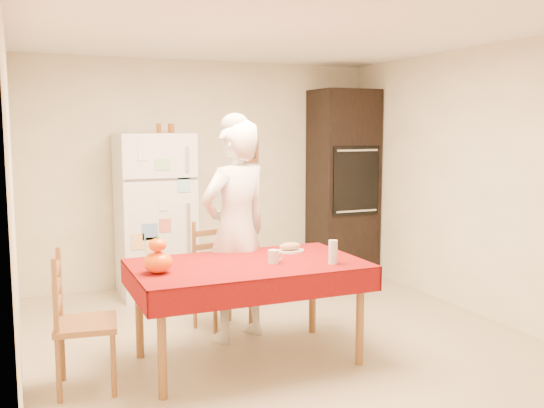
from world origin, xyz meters
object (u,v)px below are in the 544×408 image
chair_left (76,317)px  pumpkin_lower (158,262)px  coffee_mug (273,257)px  bread_plate (290,251)px  seated_woman (236,231)px  refrigerator (155,215)px  chair_far (219,271)px  wine_glass (333,252)px  oven_cabinet (343,183)px  dining_table (248,272)px

chair_left → pumpkin_lower: size_ratio=4.73×
coffee_mug → bread_plate: bearing=48.3°
seated_woman → pumpkin_lower: bearing=18.0°
refrigerator → chair_far: refrigerator is taller
chair_left → bread_plate: (1.68, 0.24, 0.26)m
wine_glass → bread_plate: (-0.12, 0.50, -0.08)m
seated_woman → bread_plate: size_ratio=7.57×
refrigerator → chair_far: bearing=-78.4°
oven_cabinet → dining_table: (-2.05, -2.19, -0.41)m
chair_far → bread_plate: chair_far is taller
refrigerator → oven_cabinet: size_ratio=0.77×
oven_cabinet → bread_plate: size_ratio=9.17×
pumpkin_lower → wine_glass: size_ratio=1.14×
chair_far → wine_glass: bearing=-78.5°
seated_woman → chair_far: bearing=-99.1°
refrigerator → seated_woman: seated_woman is taller
oven_cabinet → pumpkin_lower: size_ratio=10.96×
oven_cabinet → seated_woman: size_ratio=1.21×
chair_left → pumpkin_lower: bearing=-86.2°
coffee_mug → chair_left: bearing=177.1°
refrigerator → coffee_mug: refrigerator is taller
coffee_mug → chair_far: bearing=97.9°
bread_plate → coffee_mug: bearing=-131.7°
refrigerator → bread_plate: (0.68, -1.93, -0.08)m
wine_glass → bread_plate: wine_glass is taller
dining_table → coffee_mug: size_ratio=17.00×
seated_woman → bread_plate: (0.35, -0.30, -0.14)m
oven_cabinet → coffee_mug: oven_cabinet is taller
coffee_mug → pumpkin_lower: size_ratio=0.50×
oven_cabinet → wine_glass: bearing=-120.9°
seated_woman → pumpkin_lower: 0.97m
chair_far → bread_plate: size_ratio=3.96×
oven_cabinet → chair_left: bearing=-145.9°
oven_cabinet → seated_woman: oven_cabinet is taller
seated_woman → coffee_mug: size_ratio=18.18×
pumpkin_lower → wine_glass: wine_glass is taller
pumpkin_lower → coffee_mug: bearing=-2.3°
dining_table → seated_woman: 0.57m
coffee_mug → bread_plate: 0.42m
oven_cabinet → chair_far: bearing=-145.9°
oven_cabinet → seated_woman: (-1.95, -1.67, -0.19)m
chair_left → wine_glass: (1.80, -0.25, 0.34)m
chair_far → refrigerator: bearing=87.8°
chair_left → seated_woman: bearing=-60.1°
oven_cabinet → refrigerator: bearing=-178.8°
chair_left → bread_plate: bearing=-74.2°
bread_plate → oven_cabinet: bearing=51.0°
dining_table → pumpkin_lower: pumpkin_lower is taller
seated_woman → wine_glass: bearing=101.8°
refrigerator → wine_glass: refrigerator is taller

